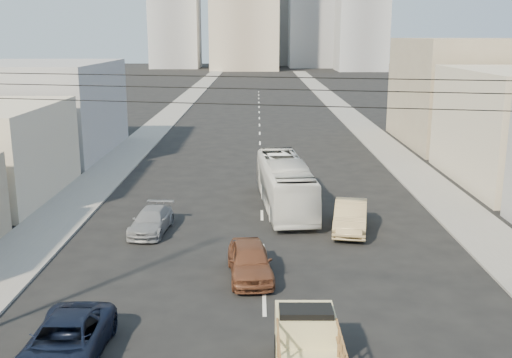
{
  "coord_description": "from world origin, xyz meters",
  "views": [
    {
      "loc": [
        -0.29,
        -13.66,
        10.34
      ],
      "look_at": [
        -0.34,
        14.61,
        3.5
      ],
      "focal_mm": 42.0,
      "sensor_mm": 36.0,
      "label": 1
    }
  ],
  "objects_px": {
    "flatbed_pickup": "(308,345)",
    "sedan_brown": "(250,261)",
    "city_bus": "(285,184)",
    "sedan_tan": "(350,217)",
    "sedan_grey": "(151,221)",
    "navy_pickup": "(65,342)"
  },
  "relations": [
    {
      "from": "flatbed_pickup",
      "to": "sedan_brown",
      "type": "distance_m",
      "value": 8.09
    },
    {
      "from": "city_bus",
      "to": "sedan_tan",
      "type": "height_order",
      "value": "city_bus"
    },
    {
      "from": "sedan_brown",
      "to": "sedan_grey",
      "type": "distance_m",
      "value": 8.16
    },
    {
      "from": "city_bus",
      "to": "sedan_tan",
      "type": "xyz_separation_m",
      "value": [
        3.33,
        -4.46,
        -0.69
      ]
    },
    {
      "from": "city_bus",
      "to": "sedan_brown",
      "type": "distance_m",
      "value": 11.06
    },
    {
      "from": "flatbed_pickup",
      "to": "sedan_grey",
      "type": "height_order",
      "value": "flatbed_pickup"
    },
    {
      "from": "city_bus",
      "to": "sedan_brown",
      "type": "bearing_deg",
      "value": -105.33
    },
    {
      "from": "flatbed_pickup",
      "to": "navy_pickup",
      "type": "bearing_deg",
      "value": 173.54
    },
    {
      "from": "flatbed_pickup",
      "to": "sedan_tan",
      "type": "distance_m",
      "value": 14.68
    },
    {
      "from": "flatbed_pickup",
      "to": "city_bus",
      "type": "relative_size",
      "value": 0.41
    },
    {
      "from": "navy_pickup",
      "to": "city_bus",
      "type": "distance_m",
      "value": 19.52
    },
    {
      "from": "flatbed_pickup",
      "to": "city_bus",
      "type": "height_order",
      "value": "city_bus"
    },
    {
      "from": "navy_pickup",
      "to": "city_bus",
      "type": "xyz_separation_m",
      "value": [
        7.88,
        17.84,
        0.78
      ]
    },
    {
      "from": "city_bus",
      "to": "sedan_tan",
      "type": "bearing_deg",
      "value": -58.08
    },
    {
      "from": "flatbed_pickup",
      "to": "sedan_grey",
      "type": "xyz_separation_m",
      "value": [
        -7.22,
        14.02,
        -0.47
      ]
    },
    {
      "from": "city_bus",
      "to": "sedan_grey",
      "type": "relative_size",
      "value": 2.48
    },
    {
      "from": "sedan_grey",
      "to": "flatbed_pickup",
      "type": "bearing_deg",
      "value": -57.37
    },
    {
      "from": "flatbed_pickup",
      "to": "navy_pickup",
      "type": "height_order",
      "value": "flatbed_pickup"
    },
    {
      "from": "city_bus",
      "to": "flatbed_pickup",
      "type": "bearing_deg",
      "value": -95.28
    },
    {
      "from": "sedan_brown",
      "to": "sedan_tan",
      "type": "distance_m",
      "value": 8.33
    },
    {
      "from": "city_bus",
      "to": "sedan_grey",
      "type": "height_order",
      "value": "city_bus"
    },
    {
      "from": "city_bus",
      "to": "sedan_grey",
      "type": "distance_m",
      "value": 8.78
    }
  ]
}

